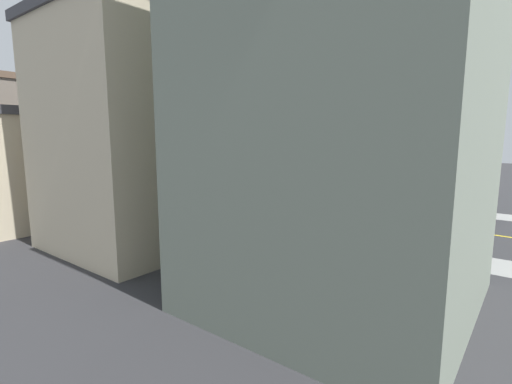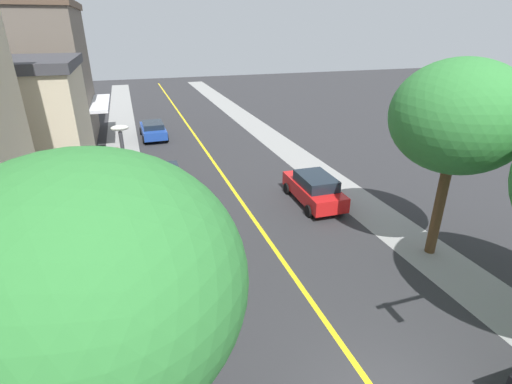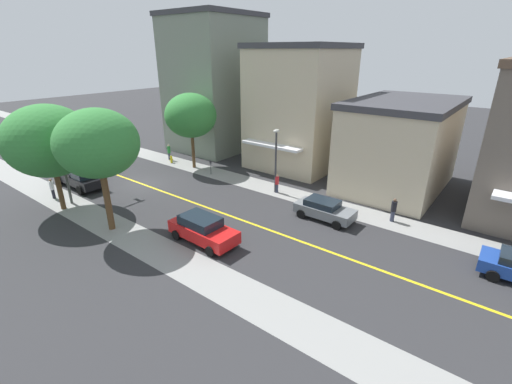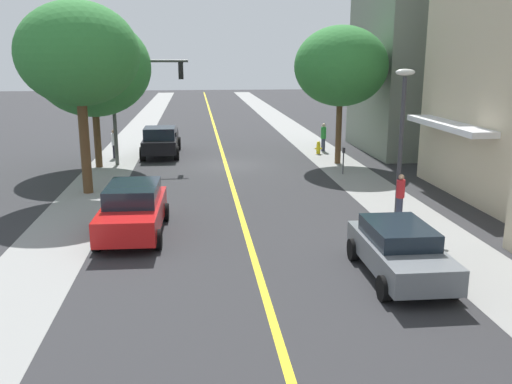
{
  "view_description": "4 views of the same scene",
  "coord_description": "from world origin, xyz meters",
  "px_view_note": "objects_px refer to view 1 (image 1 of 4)",
  "views": [
    {
      "loc": [
        -25.35,
        -8.84,
        5.79
      ],
      "look_at": [
        -2.44,
        8.86,
        1.39
      ],
      "focal_mm": 25.92,
      "sensor_mm": 36.0,
      "label": 1
    },
    {
      "loc": [
        -5.28,
        -5.25,
        9.0
      ],
      "look_at": [
        0.15,
        11.02,
        1.45
      ],
      "focal_mm": 26.58,
      "sensor_mm": 36.0,
      "label": 2
    },
    {
      "loc": [
        16.89,
        26.15,
        11.2
      ],
      "look_at": [
        -2.7,
        10.95,
        1.07
      ],
      "focal_mm": 24.52,
      "sensor_mm": 36.0,
      "label": 3
    },
    {
      "loc": [
        1.62,
        29.58,
        5.77
      ],
      "look_at": [
        -0.22,
        13.0,
        1.65
      ],
      "focal_mm": 38.53,
      "sensor_mm": 36.0,
      "label": 4
    }
  ],
  "objects_px": {
    "street_tree_right_corner": "(343,135)",
    "red_sedan_right_curb": "(271,187)",
    "pedestrian_black_shirt": "(129,191)",
    "grey_sedan_left_curb": "(182,193)",
    "street_tree_left_far": "(411,143)",
    "parking_meter": "(297,215)",
    "pedestrian_white_shirt": "(440,199)",
    "fire_hydrant": "(391,238)",
    "black_pickup_truck": "(442,204)",
    "street_lamp": "(210,168)",
    "blue_sedan_left_curb": "(110,183)",
    "traffic_light_mast": "(409,160)",
    "pedestrian_green_shirt": "(407,233)",
    "street_tree_left_near": "(338,146)",
    "pedestrian_red_shirt": "(209,202)"
  },
  "relations": [
    {
      "from": "street_tree_right_corner",
      "to": "parking_meter",
      "type": "height_order",
      "value": "street_tree_right_corner"
    },
    {
      "from": "fire_hydrant",
      "to": "parking_meter",
      "type": "height_order",
      "value": "parking_meter"
    },
    {
      "from": "street_tree_left_near",
      "to": "black_pickup_truck",
      "type": "height_order",
      "value": "street_tree_left_near"
    },
    {
      "from": "street_tree_left_far",
      "to": "street_tree_right_corner",
      "type": "bearing_deg",
      "value": 94.68
    },
    {
      "from": "traffic_light_mast",
      "to": "pedestrian_black_shirt",
      "type": "distance_m",
      "value": 23.87
    },
    {
      "from": "blue_sedan_left_curb",
      "to": "pedestrian_white_shirt",
      "type": "distance_m",
      "value": 32.4
    },
    {
      "from": "pedestrian_green_shirt",
      "to": "pedestrian_white_shirt",
      "type": "bearing_deg",
      "value": 155.79
    },
    {
      "from": "street_tree_right_corner",
      "to": "pedestrian_green_shirt",
      "type": "bearing_deg",
      "value": -143.15
    },
    {
      "from": "traffic_light_mast",
      "to": "pedestrian_red_shirt",
      "type": "height_order",
      "value": "traffic_light_mast"
    },
    {
      "from": "fire_hydrant",
      "to": "black_pickup_truck",
      "type": "relative_size",
      "value": 0.14
    },
    {
      "from": "pedestrian_green_shirt",
      "to": "pedestrian_red_shirt",
      "type": "xyz_separation_m",
      "value": [
        0.53,
        14.59,
        -0.07
      ]
    },
    {
      "from": "pedestrian_black_shirt",
      "to": "street_tree_left_near",
      "type": "bearing_deg",
      "value": 79.95
    },
    {
      "from": "parking_meter",
      "to": "pedestrian_red_shirt",
      "type": "height_order",
      "value": "pedestrian_red_shirt"
    },
    {
      "from": "street_tree_left_near",
      "to": "blue_sedan_left_curb",
      "type": "relative_size",
      "value": 1.58
    },
    {
      "from": "street_tree_right_corner",
      "to": "traffic_light_mast",
      "type": "bearing_deg",
      "value": -104.45
    },
    {
      "from": "grey_sedan_left_curb",
      "to": "street_tree_right_corner",
      "type": "bearing_deg",
      "value": -135.84
    },
    {
      "from": "red_sedan_right_curb",
      "to": "blue_sedan_left_curb",
      "type": "distance_m",
      "value": 17.86
    },
    {
      "from": "street_tree_right_corner",
      "to": "red_sedan_right_curb",
      "type": "relative_size",
      "value": 1.71
    },
    {
      "from": "street_tree_right_corner",
      "to": "street_tree_left_far",
      "type": "relative_size",
      "value": 1.03
    },
    {
      "from": "street_lamp",
      "to": "pedestrian_black_shirt",
      "type": "height_order",
      "value": "street_lamp"
    },
    {
      "from": "parking_meter",
      "to": "street_lamp",
      "type": "height_order",
      "value": "street_lamp"
    },
    {
      "from": "street_tree_right_corner",
      "to": "blue_sedan_left_curb",
      "type": "distance_m",
      "value": 25.0
    },
    {
      "from": "pedestrian_green_shirt",
      "to": "pedestrian_white_shirt",
      "type": "distance_m",
      "value": 12.69
    },
    {
      "from": "street_tree_right_corner",
      "to": "black_pickup_truck",
      "type": "bearing_deg",
      "value": -106.2
    },
    {
      "from": "street_lamp",
      "to": "grey_sedan_left_curb",
      "type": "xyz_separation_m",
      "value": [
        2.03,
        5.61,
        -2.64
      ]
    },
    {
      "from": "pedestrian_black_shirt",
      "to": "street_tree_left_far",
      "type": "bearing_deg",
      "value": 112.39
    },
    {
      "from": "pedestrian_white_shirt",
      "to": "pedestrian_black_shirt",
      "type": "height_order",
      "value": "pedestrian_black_shirt"
    },
    {
      "from": "street_tree_left_near",
      "to": "pedestrian_red_shirt",
      "type": "xyz_separation_m",
      "value": [
        0.41,
        10.57,
        -4.41
      ]
    },
    {
      "from": "street_tree_left_near",
      "to": "pedestrian_green_shirt",
      "type": "height_order",
      "value": "street_tree_left_near"
    },
    {
      "from": "pedestrian_green_shirt",
      "to": "pedestrian_red_shirt",
      "type": "distance_m",
      "value": 14.6
    },
    {
      "from": "pedestrian_green_shirt",
      "to": "pedestrian_white_shirt",
      "type": "xyz_separation_m",
      "value": [
        12.65,
        1.02,
        -0.04
      ]
    },
    {
      "from": "street_lamp",
      "to": "pedestrian_white_shirt",
      "type": "bearing_deg",
      "value": -48.07
    },
    {
      "from": "parking_meter",
      "to": "pedestrian_white_shirt",
      "type": "xyz_separation_m",
      "value": [
        12.07,
        -5.87,
        0.0
      ]
    },
    {
      "from": "pedestrian_black_shirt",
      "to": "grey_sedan_left_curb",
      "type": "bearing_deg",
      "value": 113.15
    },
    {
      "from": "street_tree_right_corner",
      "to": "pedestrian_green_shirt",
      "type": "height_order",
      "value": "street_tree_right_corner"
    },
    {
      "from": "street_tree_left_far",
      "to": "parking_meter",
      "type": "xyz_separation_m",
      "value": [
        -12.55,
        3.24,
        -4.35
      ]
    },
    {
      "from": "street_tree_left_near",
      "to": "parking_meter",
      "type": "height_order",
      "value": "street_tree_left_near"
    },
    {
      "from": "street_tree_right_corner",
      "to": "black_pickup_truck",
      "type": "height_order",
      "value": "street_tree_right_corner"
    },
    {
      "from": "street_tree_right_corner",
      "to": "red_sedan_right_curb",
      "type": "height_order",
      "value": "street_tree_right_corner"
    },
    {
      "from": "street_lamp",
      "to": "black_pickup_truck",
      "type": "height_order",
      "value": "street_lamp"
    },
    {
      "from": "parking_meter",
      "to": "pedestrian_red_shirt",
      "type": "xyz_separation_m",
      "value": [
        -0.05,
        7.7,
        -0.03
      ]
    },
    {
      "from": "fire_hydrant",
      "to": "pedestrian_green_shirt",
      "type": "xyz_separation_m",
      "value": [
        -0.52,
        -0.94,
        0.54
      ]
    },
    {
      "from": "fire_hydrant",
      "to": "pedestrian_black_shirt",
      "type": "distance_m",
      "value": 23.11
    },
    {
      "from": "black_pickup_truck",
      "to": "street_tree_left_far",
      "type": "bearing_deg",
      "value": -43.47
    },
    {
      "from": "street_tree_left_far",
      "to": "pedestrian_green_shirt",
      "type": "bearing_deg",
      "value": -164.47
    },
    {
      "from": "street_lamp",
      "to": "pedestrian_black_shirt",
      "type": "distance_m",
      "value": 9.92
    },
    {
      "from": "blue_sedan_left_curb",
      "to": "pedestrian_red_shirt",
      "type": "distance_m",
      "value": 17.43
    },
    {
      "from": "grey_sedan_left_curb",
      "to": "traffic_light_mast",
      "type": "bearing_deg",
      "value": -153.02
    },
    {
      "from": "black_pickup_truck",
      "to": "pedestrian_black_shirt",
      "type": "xyz_separation_m",
      "value": [
        -10.04,
        23.68,
        0.01
      ]
    },
    {
      "from": "street_tree_right_corner",
      "to": "fire_hydrant",
      "type": "height_order",
      "value": "street_tree_right_corner"
    }
  ]
}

